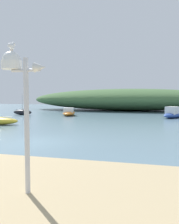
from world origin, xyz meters
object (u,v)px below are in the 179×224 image
object	(u,v)px
sailboat_west_reach	(22,112)
motorboat_by_sandbar	(69,112)
mast_structure	(18,78)
seagull_on_radar	(12,46)
motorboat_mid_channel	(173,114)

from	to	relation	value
sailboat_west_reach	motorboat_by_sandbar	distance (m)	6.74
mast_structure	seagull_on_radar	bearing A→B (deg)	173.92
seagull_on_radar	motorboat_mid_channel	world-z (taller)	seagull_on_radar
sailboat_west_reach	mast_structure	bearing A→B (deg)	-59.47
mast_structure	sailboat_west_reach	xyz separation A→B (m)	(-14.15, 23.99, -2.60)
motorboat_by_sandbar	mast_structure	bearing A→B (deg)	-73.11
motorboat_by_sandbar	sailboat_west_reach	bearing A→B (deg)	-176.31
sailboat_west_reach	motorboat_by_sandbar	xyz separation A→B (m)	(6.73, 0.43, 0.05)
mast_structure	motorboat_mid_channel	size ratio (longest dim) A/B	0.80
sailboat_west_reach	seagull_on_radar	bearing A→B (deg)	-59.74
mast_structure	sailboat_west_reach	world-z (taller)	mast_structure
mast_structure	seagull_on_radar	size ratio (longest dim) A/B	10.13
seagull_on_radar	motorboat_mid_channel	distance (m)	25.11
seagull_on_radar	sailboat_west_reach	distance (m)	27.96
seagull_on_radar	motorboat_mid_channel	xyz separation A→B (m)	(6.07, 24.15, -3.24)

